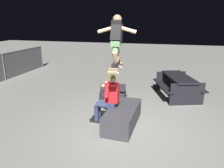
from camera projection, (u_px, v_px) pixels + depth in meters
ground_plane at (125, 129)px, 5.17m from camera, size 40.00×40.00×0.00m
ledge_box_main at (123, 116)px, 5.34m from camera, size 1.59×0.74×0.47m
person_sitting_on_ledge at (108, 97)px, 5.32m from camera, size 0.59×0.76×1.30m
skateboard at (116, 68)px, 4.85m from camera, size 1.03×0.28×0.17m
skater_airborne at (117, 38)px, 4.70m from camera, size 0.63×0.89×1.12m
kicker_ramp at (113, 94)px, 7.48m from camera, size 1.31×1.18×0.37m
picnic_table_back at (178, 83)px, 7.26m from camera, size 2.04×1.82×0.75m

